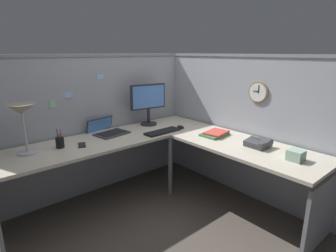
{
  "coord_description": "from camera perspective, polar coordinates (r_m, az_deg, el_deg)",
  "views": [
    {
      "loc": [
        -1.7,
        -1.98,
        1.6
      ],
      "look_at": [
        0.21,
        0.26,
        0.79
      ],
      "focal_mm": 28.91,
      "sensor_mm": 36.0,
      "label": 1
    }
  ],
  "objects": [
    {
      "name": "cell_phone",
      "position": [
        2.74,
        -17.7,
        -3.83
      ],
      "size": [
        0.11,
        0.16,
        0.01
      ],
      "primitive_type": "cube",
      "rotation": [
        0.0,
        0.0,
        -0.36
      ],
      "color": "black",
      "rests_on": "desk"
    },
    {
      "name": "pinned_note_rightmost",
      "position": [
        3.01,
        -20.2,
        6.15
      ],
      "size": [
        0.09,
        0.0,
        0.06
      ],
      "primitive_type": "cube",
      "color": "#99B7E5"
    },
    {
      "name": "ground_plane",
      "position": [
        3.06,
        0.15,
        -16.16
      ],
      "size": [
        6.8,
        6.8,
        0.0
      ],
      "primitive_type": "plane",
      "color": "#4C443D"
    },
    {
      "name": "pen_cup",
      "position": [
        2.73,
        -21.84,
        -3.22
      ],
      "size": [
        0.08,
        0.08,
        0.18
      ],
      "color": "black",
      "rests_on": "desk"
    },
    {
      "name": "monitor",
      "position": [
        3.3,
        -4.18,
        5.24
      ],
      "size": [
        0.46,
        0.2,
        0.5
      ],
      "color": "#232326",
      "rests_on": "desk"
    },
    {
      "name": "desk",
      "position": [
        2.66,
        -1.56,
        -6.0
      ],
      "size": [
        2.35,
        2.15,
        0.73
      ],
      "color": "beige",
      "rests_on": "ground"
    },
    {
      "name": "cubicle_wall_right",
      "position": [
        3.19,
        15.26,
        0.17
      ],
      "size": [
        0.12,
        2.37,
        1.58
      ],
      "color": "#999EA8",
      "rests_on": "ground"
    },
    {
      "name": "wall_clock",
      "position": [
        2.96,
        18.53,
        6.75
      ],
      "size": [
        0.04,
        0.22,
        0.22
      ],
      "color": "olive"
    },
    {
      "name": "laptop",
      "position": [
        3.09,
        -12.85,
        -0.94
      ],
      "size": [
        0.4,
        0.43,
        0.22
      ],
      "color": "#38383D",
      "rests_on": "desk"
    },
    {
      "name": "book_stack",
      "position": [
        2.95,
        9.92,
        -1.6
      ],
      "size": [
        0.3,
        0.24,
        0.04
      ],
      "color": "#3F7F4C",
      "rests_on": "desk"
    },
    {
      "name": "tissue_box",
      "position": [
        2.48,
        25.36,
        -5.62
      ],
      "size": [
        0.12,
        0.12,
        0.09
      ],
      "primitive_type": "cube",
      "color": "#8CAD99",
      "rests_on": "desk"
    },
    {
      "name": "desk_lamp_dome",
      "position": [
        2.63,
        -28.42,
        2.36
      ],
      "size": [
        0.24,
        0.24,
        0.44
      ],
      "color": "#B7BABF",
      "rests_on": "desk"
    },
    {
      "name": "pinned_note_middle",
      "position": [
        2.97,
        -23.07,
        4.33
      ],
      "size": [
        0.06,
        0.0,
        0.08
      ],
      "primitive_type": "cube",
      "color": "#8CCC99"
    },
    {
      "name": "cubicle_wall_back",
      "position": [
        3.25,
        -14.9,
        0.44
      ],
      "size": [
        2.57,
        0.12,
        1.58
      ],
      "color": "#999EA8",
      "rests_on": "ground"
    },
    {
      "name": "office_phone",
      "position": [
        2.7,
        18.53,
        -3.46
      ],
      "size": [
        0.2,
        0.21,
        0.11
      ],
      "color": "#38383D",
      "rests_on": "desk"
    },
    {
      "name": "computer_mouse",
      "position": [
        3.19,
        2.66,
        -0.2
      ],
      "size": [
        0.06,
        0.1,
        0.03
      ],
      "primitive_type": "ellipsoid",
      "color": "black",
      "rests_on": "desk"
    },
    {
      "name": "pinned_note_leftmost",
      "position": [
        3.14,
        -14.1,
        10.06
      ],
      "size": [
        0.08,
        0.0,
        0.06
      ],
      "primitive_type": "cube",
      "color": "#99B7E5"
    },
    {
      "name": "keyboard",
      "position": [
        3.02,
        -1.16,
        -1.19
      ],
      "size": [
        0.43,
        0.15,
        0.02
      ],
      "primitive_type": "cube",
      "rotation": [
        0.0,
        0.0,
        0.02
      ],
      "color": "black",
      "rests_on": "desk"
    }
  ]
}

